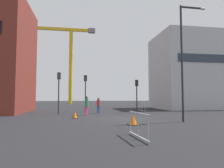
{
  "coord_description": "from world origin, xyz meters",
  "views": [
    {
      "loc": [
        -3.6,
        -16.02,
        1.72
      ],
      "look_at": [
        0.0,
        6.33,
        3.21
      ],
      "focal_mm": 32.15,
      "sensor_mm": 36.0,
      "label": 1
    }
  ],
  "objects_px": {
    "traffic_cone_orange": "(75,115)",
    "pedestrian_waiting": "(98,104)",
    "traffic_cone_on_verge": "(133,120)",
    "traffic_light_median": "(137,90)",
    "traffic_light_crosswalk": "(85,87)",
    "traffic_cone_by_barrier": "(75,114)",
    "construction_crane": "(69,52)",
    "traffic_light_near": "(59,86)",
    "pedestrian_walking": "(87,104)",
    "streetlamp_tall": "(185,53)"
  },
  "relations": [
    {
      "from": "streetlamp_tall",
      "to": "traffic_cone_on_verge",
      "type": "relative_size",
      "value": 12.17
    },
    {
      "from": "pedestrian_walking",
      "to": "traffic_cone_orange",
      "type": "relative_size",
      "value": 3.44
    },
    {
      "from": "traffic_cone_by_barrier",
      "to": "pedestrian_waiting",
      "type": "bearing_deg",
      "value": 54.06
    },
    {
      "from": "traffic_light_median",
      "to": "traffic_light_near",
      "type": "xyz_separation_m",
      "value": [
        -8.35,
        -0.83,
        0.35
      ]
    },
    {
      "from": "construction_crane",
      "to": "streetlamp_tall",
      "type": "height_order",
      "value": "construction_crane"
    },
    {
      "from": "traffic_cone_orange",
      "to": "traffic_light_near",
      "type": "bearing_deg",
      "value": 113.53
    },
    {
      "from": "pedestrian_waiting",
      "to": "traffic_cone_orange",
      "type": "relative_size",
      "value": 3.15
    },
    {
      "from": "traffic_cone_on_verge",
      "to": "traffic_light_median",
      "type": "bearing_deg",
      "value": 72.41
    },
    {
      "from": "traffic_light_crosswalk",
      "to": "pedestrian_waiting",
      "type": "distance_m",
      "value": 3.01
    },
    {
      "from": "pedestrian_walking",
      "to": "traffic_cone_by_barrier",
      "type": "distance_m",
      "value": 1.8
    },
    {
      "from": "streetlamp_tall",
      "to": "pedestrian_walking",
      "type": "bearing_deg",
      "value": 136.39
    },
    {
      "from": "streetlamp_tall",
      "to": "traffic_light_median",
      "type": "relative_size",
      "value": 2.28
    },
    {
      "from": "streetlamp_tall",
      "to": "pedestrian_walking",
      "type": "height_order",
      "value": "streetlamp_tall"
    },
    {
      "from": "streetlamp_tall",
      "to": "traffic_light_near",
      "type": "xyz_separation_m",
      "value": [
        -9.43,
        7.64,
        -2.05
      ]
    },
    {
      "from": "streetlamp_tall",
      "to": "traffic_light_median",
      "type": "height_order",
      "value": "streetlamp_tall"
    },
    {
      "from": "traffic_light_median",
      "to": "traffic_cone_orange",
      "type": "xyz_separation_m",
      "value": [
        -6.63,
        -4.79,
        -2.23
      ]
    },
    {
      "from": "traffic_light_crosswalk",
      "to": "traffic_cone_by_barrier",
      "type": "height_order",
      "value": "traffic_light_crosswalk"
    },
    {
      "from": "traffic_light_median",
      "to": "traffic_cone_orange",
      "type": "bearing_deg",
      "value": -144.14
    },
    {
      "from": "pedestrian_waiting",
      "to": "traffic_cone_on_verge",
      "type": "height_order",
      "value": "pedestrian_waiting"
    },
    {
      "from": "construction_crane",
      "to": "traffic_cone_by_barrier",
      "type": "distance_m",
      "value": 36.93
    },
    {
      "from": "traffic_cone_by_barrier",
      "to": "construction_crane",
      "type": "bearing_deg",
      "value": 94.02
    },
    {
      "from": "pedestrian_walking",
      "to": "pedestrian_waiting",
      "type": "bearing_deg",
      "value": 58.32
    },
    {
      "from": "traffic_cone_on_verge",
      "to": "pedestrian_walking",
      "type": "bearing_deg",
      "value": 110.02
    },
    {
      "from": "traffic_cone_orange",
      "to": "traffic_light_crosswalk",
      "type": "bearing_deg",
      "value": 81.51
    },
    {
      "from": "pedestrian_waiting",
      "to": "traffic_cone_by_barrier",
      "type": "distance_m",
      "value": 4.18
    },
    {
      "from": "traffic_cone_orange",
      "to": "traffic_cone_by_barrier",
      "type": "relative_size",
      "value": 1.14
    },
    {
      "from": "pedestrian_walking",
      "to": "pedestrian_waiting",
      "type": "relative_size",
      "value": 1.09
    },
    {
      "from": "construction_crane",
      "to": "pedestrian_waiting",
      "type": "xyz_separation_m",
      "value": [
        4.83,
        -31.02,
        -12.58
      ]
    },
    {
      "from": "traffic_light_median",
      "to": "traffic_light_near",
      "type": "distance_m",
      "value": 8.4
    },
    {
      "from": "construction_crane",
      "to": "streetlamp_tall",
      "type": "xyz_separation_m",
      "value": [
        10.18,
        -39.56,
        -8.68
      ]
    },
    {
      "from": "traffic_light_median",
      "to": "traffic_light_crosswalk",
      "type": "distance_m",
      "value": 5.97
    },
    {
      "from": "traffic_light_crosswalk",
      "to": "traffic_cone_orange",
      "type": "distance_m",
      "value": 7.33
    },
    {
      "from": "construction_crane",
      "to": "traffic_cone_by_barrier",
      "type": "height_order",
      "value": "construction_crane"
    },
    {
      "from": "traffic_light_near",
      "to": "pedestrian_waiting",
      "type": "bearing_deg",
      "value": 12.48
    },
    {
      "from": "traffic_light_crosswalk",
      "to": "traffic_cone_by_barrier",
      "type": "relative_size",
      "value": 9.24
    },
    {
      "from": "traffic_light_median",
      "to": "traffic_cone_by_barrier",
      "type": "height_order",
      "value": "traffic_light_median"
    },
    {
      "from": "pedestrian_walking",
      "to": "traffic_cone_on_verge",
      "type": "height_order",
      "value": "pedestrian_walking"
    },
    {
      "from": "traffic_cone_by_barrier",
      "to": "traffic_cone_orange",
      "type": "bearing_deg",
      "value": -88.05
    },
    {
      "from": "streetlamp_tall",
      "to": "traffic_light_median",
      "type": "xyz_separation_m",
      "value": [
        -1.09,
        8.47,
        -2.4
      ]
    },
    {
      "from": "traffic_cone_orange",
      "to": "pedestrian_waiting",
      "type": "bearing_deg",
      "value": 64.08
    },
    {
      "from": "traffic_light_crosswalk",
      "to": "traffic_light_median",
      "type": "bearing_deg",
      "value": -19.41
    },
    {
      "from": "streetlamp_tall",
      "to": "traffic_cone_orange",
      "type": "xyz_separation_m",
      "value": [
        -7.71,
        3.68,
        -4.62
      ]
    },
    {
      "from": "streetlamp_tall",
      "to": "traffic_cone_orange",
      "type": "bearing_deg",
      "value": 154.47
    },
    {
      "from": "traffic_cone_on_verge",
      "to": "traffic_cone_by_barrier",
      "type": "bearing_deg",
      "value": 121.41
    },
    {
      "from": "pedestrian_waiting",
      "to": "traffic_cone_by_barrier",
      "type": "bearing_deg",
      "value": -125.94
    },
    {
      "from": "traffic_light_median",
      "to": "pedestrian_walking",
      "type": "height_order",
      "value": "traffic_light_median"
    },
    {
      "from": "construction_crane",
      "to": "traffic_cone_orange",
      "type": "bearing_deg",
      "value": -86.07
    },
    {
      "from": "streetlamp_tall",
      "to": "traffic_cone_orange",
      "type": "distance_m",
      "value": 9.72
    },
    {
      "from": "traffic_cone_orange",
      "to": "pedestrian_walking",
      "type": "bearing_deg",
      "value": 69.18
    },
    {
      "from": "traffic_light_crosswalk",
      "to": "pedestrian_walking",
      "type": "relative_size",
      "value": 2.35
    }
  ]
}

